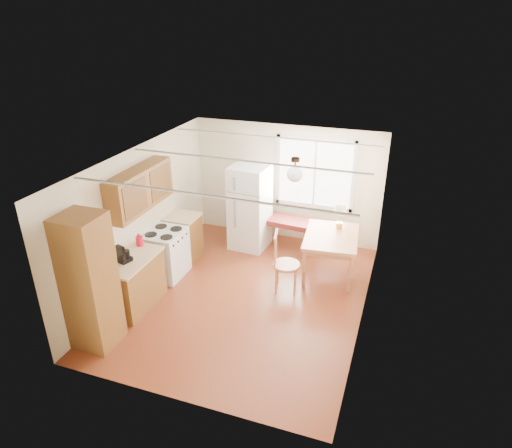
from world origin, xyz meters
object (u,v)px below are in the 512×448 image
at_px(bench, 287,222).
at_px(refrigerator, 250,207).
at_px(chair, 281,258).
at_px(dining_table, 331,240).

bearing_deg(bench, refrigerator, -159.66).
relative_size(refrigerator, bench, 1.24).
xyz_separation_m(bench, chair, (0.32, -1.59, 0.06)).
distance_m(refrigerator, bench, 0.84).
bearing_deg(dining_table, chair, -137.35).
relative_size(refrigerator, chair, 1.62).
bearing_deg(bench, chair, -73.36).
bearing_deg(bench, dining_table, -30.71).
bearing_deg(refrigerator, dining_table, -13.04).
distance_m(dining_table, chair, 1.11).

